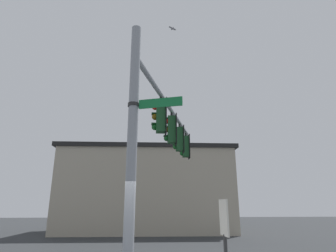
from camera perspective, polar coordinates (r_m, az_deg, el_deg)
name	(u,v)px	position (r m, az deg, el deg)	size (l,w,h in m)	color
signal_pole	(132,150)	(6.18, -7.65, -4.98)	(0.24, 0.24, 6.42)	gray
mast_arm	(171,110)	(10.60, 0.63, 3.41)	(0.15, 0.15, 8.16)	gray
traffic_light_nearest_pole	(160,117)	(8.92, -1.68, 1.98)	(0.54, 0.49, 1.31)	black
traffic_light_mid_inner	(171,130)	(10.44, 0.63, -0.75)	(0.54, 0.49, 1.31)	black
traffic_light_mid_outer	(179,139)	(11.99, 2.35, -2.78)	(0.54, 0.49, 1.31)	black
traffic_light_arm_end	(185,146)	(13.56, 3.67, -4.34)	(0.54, 0.49, 1.31)	black
street_name_sign	(148,104)	(6.36, -4.27, 4.70)	(0.50, 1.27, 0.22)	#147238
bird_flying	(172,28)	(12.63, 0.94, 19.93)	(0.23, 0.34, 0.07)	gray
storefront_building	(147,190)	(22.04, -4.46, -13.30)	(7.54, 13.27, 6.24)	#A89E89
tree_by_storefront	(142,169)	(24.50, -5.42, -9.10)	(4.47, 4.47, 7.28)	#4C3823
historical_marker	(225,234)	(6.33, 11.93, -21.51)	(0.60, 0.08, 2.13)	#333333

